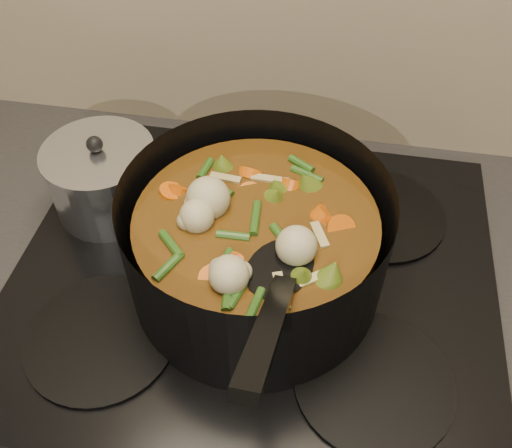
# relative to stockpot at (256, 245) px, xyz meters

# --- Properties ---
(counter) EXTENTS (2.64, 0.64, 0.91)m
(counter) POSITION_rel_stockpot_xyz_m (-0.01, 0.01, -0.55)
(counter) COLOR brown
(counter) RESTS_ON ground
(stovetop) EXTENTS (0.62, 0.54, 0.03)m
(stovetop) POSITION_rel_stockpot_xyz_m (-0.01, 0.01, -0.08)
(stovetop) COLOR black
(stovetop) RESTS_ON counter
(stockpot) EXTENTS (0.37, 0.45, 0.23)m
(stockpot) POSITION_rel_stockpot_xyz_m (0.00, 0.00, 0.00)
(stockpot) COLOR black
(stockpot) RESTS_ON stovetop
(saucepan) EXTENTS (0.15, 0.15, 0.12)m
(saucepan) POSITION_rel_stockpot_xyz_m (-0.23, 0.10, -0.02)
(saucepan) COLOR silver
(saucepan) RESTS_ON stovetop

